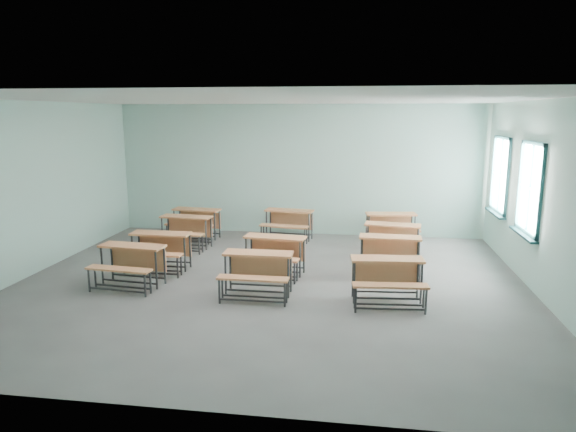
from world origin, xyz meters
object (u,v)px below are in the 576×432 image
desk_unit_r0c0 (130,259)px  desk_unit_r2c0 (185,227)px  desk_unit_r0c1 (257,268)px  desk_unit_r3c0 (195,219)px  desk_unit_r2c2 (392,236)px  desk_unit_r3c2 (391,224)px  desk_unit_r1c0 (159,246)px  desk_unit_r1c2 (390,250)px  desk_unit_r3c1 (288,220)px  desk_unit_r1c1 (273,250)px  desk_unit_r0c2 (388,274)px

desk_unit_r0c0 → desk_unit_r2c0: bearing=94.2°
desk_unit_r0c1 → desk_unit_r3c0: (-2.28, 3.67, 0.00)m
desk_unit_r2c2 → desk_unit_r3c2: same height
desk_unit_r3c0 → desk_unit_r3c2: bearing=7.7°
desk_unit_r2c0 → desk_unit_r2c2: size_ratio=0.98×
desk_unit_r0c0 → desk_unit_r3c2: (4.66, 3.62, 0.00)m
desk_unit_r1c0 → desk_unit_r2c2: (4.47, 1.46, 0.00)m
desk_unit_r1c2 → desk_unit_r3c1: size_ratio=0.95×
desk_unit_r3c1 → desk_unit_r1c1: bearing=-80.0°
desk_unit_r1c2 → desk_unit_r2c2: size_ratio=0.95×
desk_unit_r1c2 → desk_unit_r1c1: bearing=-169.6°
desk_unit_r2c0 → desk_unit_r3c0: (-0.05, 0.89, 0.00)m
desk_unit_r3c0 → desk_unit_r2c0: bearing=-80.1°
desk_unit_r1c2 → desk_unit_r3c2: 2.31m
desk_unit_r2c0 → desk_unit_r2c2: 4.54m
desk_unit_r1c0 → desk_unit_r3c0: 2.54m
desk_unit_r1c0 → desk_unit_r3c1: same height
desk_unit_r0c2 → desk_unit_r3c0: same height
desk_unit_r0c2 → desk_unit_r3c2: bearing=81.4°
desk_unit_r0c0 → desk_unit_r0c2: (4.40, -0.20, 0.00)m
desk_unit_r2c0 → desk_unit_r3c0: 0.89m
desk_unit_r0c1 → desk_unit_r1c0: (-2.15, 1.13, 0.00)m
desk_unit_r0c2 → desk_unit_r2c2: same height
desk_unit_r0c1 → desk_unit_r2c0: size_ratio=0.95×
desk_unit_r1c0 → desk_unit_r1c1: 2.22m
desk_unit_r1c1 → desk_unit_r3c2: bearing=55.8°
desk_unit_r1c0 → desk_unit_r2c0: (-0.07, 1.65, 0.00)m
desk_unit_r0c2 → desk_unit_r3c2: same height
desk_unit_r0c2 → desk_unit_r3c2: size_ratio=0.97×
desk_unit_r1c2 → desk_unit_r3c0: bearing=156.3°
desk_unit_r1c1 → desk_unit_r0c1: bearing=-86.3°
desk_unit_r2c0 → desk_unit_r3c1: (2.18, 1.09, 0.00)m
desk_unit_r1c1 → desk_unit_r3c1: (-0.12, 2.70, 0.00)m
desk_unit_r1c0 → desk_unit_r2c0: size_ratio=0.95×
desk_unit_r1c0 → desk_unit_r3c2: same height
desk_unit_r3c0 → desk_unit_r3c1: size_ratio=0.99×
desk_unit_r1c2 → desk_unit_r3c0: size_ratio=0.96×
desk_unit_r1c0 → desk_unit_r1c2: (4.37, 0.34, 0.00)m
desk_unit_r0c2 → desk_unit_r3c2: 3.83m
desk_unit_r0c2 → desk_unit_r3c1: bearing=114.2°
desk_unit_r0c0 → desk_unit_r2c0: size_ratio=1.01×
desk_unit_r3c2 → desk_unit_r3c1: bearing=170.1°
desk_unit_r1c0 → desk_unit_r2c2: same height
desk_unit_r1c0 → desk_unit_r1c1: same height
desk_unit_r0c1 → desk_unit_r0c2: (2.11, -0.04, 0.00)m
desk_unit_r1c2 → desk_unit_r3c0: 5.01m
desk_unit_r1c1 → desk_unit_r1c2: bearing=15.2°
desk_unit_r0c2 → desk_unit_r1c1: 2.37m
desk_unit_r1c2 → desk_unit_r2c0: (-4.44, 1.31, 0.00)m
desk_unit_r1c0 → desk_unit_r3c2: size_ratio=0.93×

